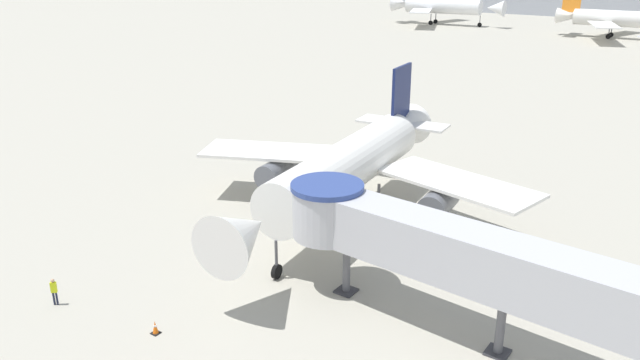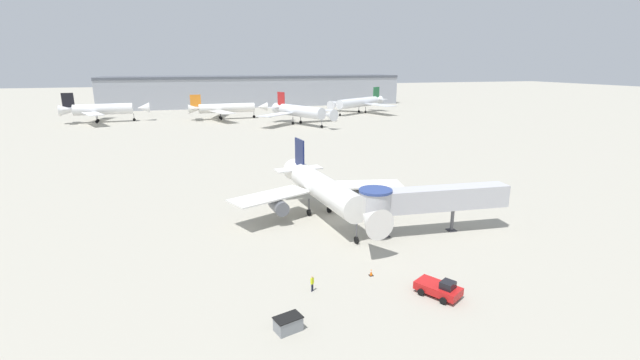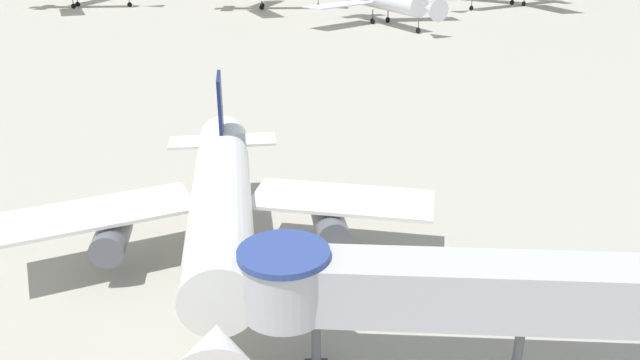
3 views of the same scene
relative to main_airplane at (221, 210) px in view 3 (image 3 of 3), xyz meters
The scene contains 4 objects.
ground_plane 4.59m from the main_airplane, 37.68° to the right, with size 800.00×800.00×0.00m, color #A8A393.
main_airplane is the anchor object (origin of this frame).
jet_bridge 13.76m from the main_airplane, 41.41° to the right, with size 19.77×4.79×6.26m.
background_jet_red_tail 96.07m from the main_airplane, 77.55° to the left, with size 31.50×30.77×10.98m.
Camera 3 is at (3.36, -31.05, 19.54)m, focal length 35.00 mm.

